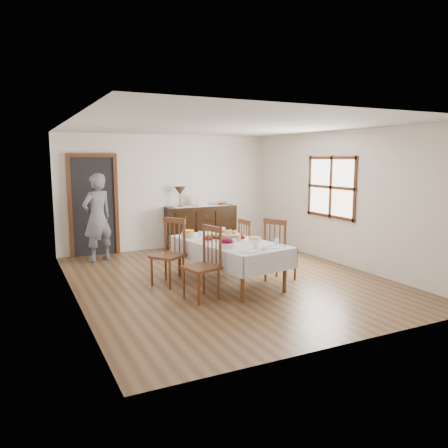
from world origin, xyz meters
name	(u,v)px	position (x,y,z in m)	size (l,w,h in m)	color
ground	(227,279)	(0.00, 0.00, 0.00)	(6.00, 6.00, 0.00)	brown
room_shell	(208,183)	(-0.15, 0.42, 1.64)	(5.02, 6.02, 2.65)	silver
dining_table	(229,246)	(-0.10, -0.28, 0.63)	(1.42, 2.25, 0.72)	silver
chair_left_near	(204,263)	(-0.78, -0.83, 0.55)	(0.55, 0.55, 1.09)	#562D16
chair_left_far	(170,251)	(-0.98, 0.13, 0.55)	(0.63, 0.63, 1.10)	#562D16
chair_right_near	(279,250)	(0.73, -0.52, 0.55)	(0.60, 0.60, 1.08)	#562D16
chair_right_far	(250,245)	(0.60, 0.23, 0.50)	(0.43, 0.43, 0.98)	#562D16
sideboard	(201,227)	(0.68, 2.72, 0.49)	(1.62, 0.59, 0.97)	black
person	(97,215)	(-1.74, 2.33, 0.95)	(0.59, 0.38, 1.90)	slate
bread_basket	(231,236)	(-0.05, -0.25, 0.79)	(0.33, 0.33, 0.18)	olive
egg_basket	(216,237)	(-0.18, 0.04, 0.75)	(0.27, 0.27, 0.10)	black
ham_platter_a	(208,239)	(-0.39, -0.09, 0.75)	(0.34, 0.34, 0.11)	white
ham_platter_b	(240,238)	(0.15, -0.22, 0.75)	(0.32, 0.32, 0.11)	white
beet_bowl	(227,243)	(-0.34, -0.71, 0.78)	(0.26, 0.26, 0.15)	white
carrot_bowl	(225,233)	(0.08, 0.21, 0.76)	(0.22, 0.22, 0.09)	white
pineapple_bowl	(188,234)	(-0.58, 0.33, 0.78)	(0.23, 0.23, 0.13)	#CDB887
casserole_dish	(255,239)	(0.27, -0.50, 0.76)	(0.22, 0.22, 0.08)	white
butter_dish	(232,241)	(-0.12, -0.44, 0.76)	(0.15, 0.11, 0.07)	white
setting_left	(253,249)	(-0.11, -1.08, 0.74)	(0.44, 0.31, 0.10)	white
setting_right	(274,245)	(0.34, -0.97, 0.74)	(0.44, 0.31, 0.10)	white
glass_far_a	(200,234)	(-0.36, 0.31, 0.77)	(0.07, 0.07, 0.09)	white
glass_far_b	(223,230)	(0.16, 0.46, 0.78)	(0.07, 0.07, 0.11)	white
runner	(200,206)	(0.65, 2.68, 0.98)	(1.30, 0.35, 0.01)	silver
table_lamp	(180,191)	(0.19, 2.76, 1.33)	(0.26, 0.26, 0.46)	brown
picture_frame	(203,200)	(0.70, 2.63, 1.11)	(0.22, 0.08, 0.28)	beige
deco_bowl	(222,204)	(1.22, 2.68, 1.00)	(0.20, 0.20, 0.06)	#562D16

